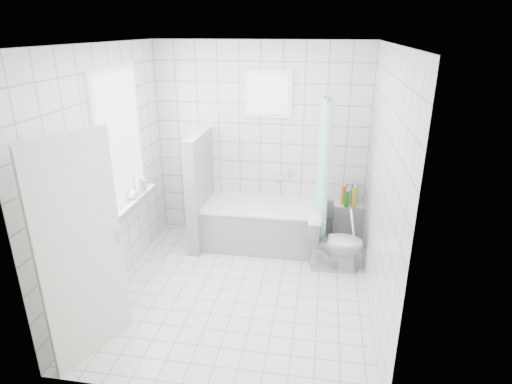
# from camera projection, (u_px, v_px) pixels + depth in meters

# --- Properties ---
(ground) EXTENTS (3.00, 3.00, 0.00)m
(ground) POSITION_uv_depth(u_px,v_px,m) (240.00, 290.00, 4.75)
(ground) COLOR white
(ground) RESTS_ON ground
(ceiling) EXTENTS (3.00, 3.00, 0.00)m
(ceiling) POSITION_uv_depth(u_px,v_px,m) (236.00, 43.00, 3.82)
(ceiling) COLOR white
(ceiling) RESTS_ON ground
(wall_back) EXTENTS (2.80, 0.02, 2.60)m
(wall_back) POSITION_uv_depth(u_px,v_px,m) (260.00, 143.00, 5.67)
(wall_back) COLOR white
(wall_back) RESTS_ON ground
(wall_front) EXTENTS (2.80, 0.02, 2.60)m
(wall_front) POSITION_uv_depth(u_px,v_px,m) (194.00, 253.00, 2.90)
(wall_front) COLOR white
(wall_front) RESTS_ON ground
(wall_left) EXTENTS (0.02, 3.00, 2.60)m
(wall_left) POSITION_uv_depth(u_px,v_px,m) (108.00, 173.00, 4.49)
(wall_left) COLOR white
(wall_left) RESTS_ON ground
(wall_right) EXTENTS (0.02, 3.00, 2.60)m
(wall_right) POSITION_uv_depth(u_px,v_px,m) (382.00, 188.00, 4.08)
(wall_right) COLOR white
(wall_right) RESTS_ON ground
(window_left) EXTENTS (0.01, 0.90, 1.40)m
(window_left) POSITION_uv_depth(u_px,v_px,m) (121.00, 139.00, 4.66)
(window_left) COLOR white
(window_left) RESTS_ON wall_left
(window_back) EXTENTS (0.50, 0.01, 0.50)m
(window_back) POSITION_uv_depth(u_px,v_px,m) (268.00, 94.00, 5.38)
(window_back) COLOR white
(window_back) RESTS_ON wall_back
(window_sill) EXTENTS (0.18, 1.02, 0.08)m
(window_sill) POSITION_uv_depth(u_px,v_px,m) (132.00, 202.00, 4.92)
(window_sill) COLOR white
(window_sill) RESTS_ON wall_left
(door) EXTENTS (0.34, 0.76, 2.00)m
(door) POSITION_uv_depth(u_px,v_px,m) (82.00, 252.00, 3.54)
(door) COLOR silver
(door) RESTS_ON ground
(bathtub) EXTENTS (1.57, 0.77, 0.58)m
(bathtub) POSITION_uv_depth(u_px,v_px,m) (265.00, 225.00, 5.67)
(bathtub) COLOR white
(bathtub) RESTS_ON ground
(partition_wall) EXTENTS (0.15, 0.85, 1.50)m
(partition_wall) POSITION_uv_depth(u_px,v_px,m) (200.00, 190.00, 5.58)
(partition_wall) COLOR white
(partition_wall) RESTS_ON ground
(tiled_ledge) EXTENTS (0.40, 0.24, 0.55)m
(tiled_ledge) POSITION_uv_depth(u_px,v_px,m) (348.00, 223.00, 5.74)
(tiled_ledge) COLOR white
(tiled_ledge) RESTS_ON ground
(toilet) EXTENTS (0.68, 0.40, 0.68)m
(toilet) POSITION_uv_depth(u_px,v_px,m) (335.00, 243.00, 5.08)
(toilet) COLOR white
(toilet) RESTS_ON ground
(curtain_rod) EXTENTS (0.02, 0.80, 0.02)m
(curtain_rod) POSITION_uv_depth(u_px,v_px,m) (328.00, 96.00, 4.92)
(curtain_rod) COLOR silver
(curtain_rod) RESTS_ON wall_back
(shower_curtain) EXTENTS (0.14, 0.48, 1.78)m
(shower_curtain) POSITION_uv_depth(u_px,v_px,m) (323.00, 173.00, 5.12)
(shower_curtain) COLOR #4FD6EA
(shower_curtain) RESTS_ON curtain_rod
(tub_faucet) EXTENTS (0.18, 0.06, 0.06)m
(tub_faucet) POSITION_uv_depth(u_px,v_px,m) (276.00, 177.00, 5.76)
(tub_faucet) COLOR silver
(tub_faucet) RESTS_ON wall_back
(sill_bottles) EXTENTS (0.17, 0.43, 0.27)m
(sill_bottles) POSITION_uv_depth(u_px,v_px,m) (136.00, 186.00, 4.98)
(sill_bottles) COLOR #E572CB
(sill_bottles) RESTS_ON window_sill
(ledge_bottles) EXTENTS (0.19, 0.19, 0.27)m
(ledge_bottles) POSITION_uv_depth(u_px,v_px,m) (350.00, 196.00, 5.57)
(ledge_bottles) COLOR #1744BC
(ledge_bottles) RESTS_ON tiled_ledge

